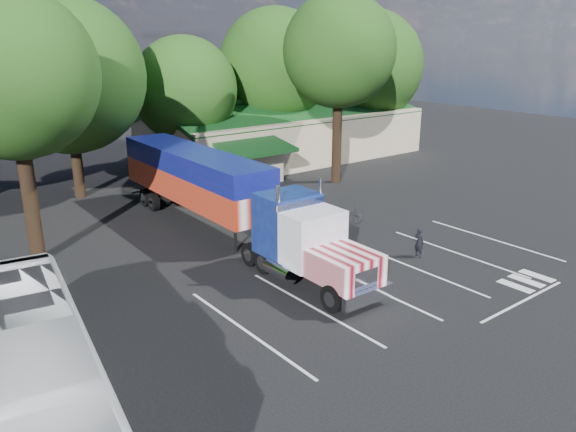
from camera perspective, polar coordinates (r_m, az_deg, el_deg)
ground at (r=29.12m, az=-0.40°, el=-3.22°), size 120.00×120.00×0.00m
event_hall at (r=50.35m, az=-0.45°, el=8.39°), size 24.20×14.12×5.55m
tree_row_c at (r=39.52m, az=-21.55°, el=13.12°), size 10.00×10.00×13.05m
tree_row_d at (r=44.29m, az=-10.48°, el=12.52°), size 8.00×8.00×10.60m
tree_row_e at (r=49.43m, az=-1.31°, el=15.07°), size 9.60×9.60×12.90m
tree_row_f at (r=55.17m, az=8.10°, el=14.88°), size 10.40×10.40×13.00m
tree_near_left at (r=28.22m, az=-26.23°, el=12.72°), size 7.60×7.60×12.65m
tree_near_right at (r=41.13m, az=5.22°, el=16.37°), size 8.00×8.00×13.50m
semi_truck at (r=30.55m, az=-7.07°, el=2.62°), size 3.51×21.29×4.45m
woman at (r=28.44m, az=13.20°, el=-2.61°), size 0.42×0.58×1.51m
bicycle at (r=33.10m, az=6.08°, el=0.15°), size 1.38×1.85×0.93m
tour_bus at (r=16.21m, az=-24.53°, el=-16.23°), size 4.94×13.28×3.61m
silver_sedan at (r=46.64m, az=0.73°, el=5.69°), size 3.99×1.46×1.31m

